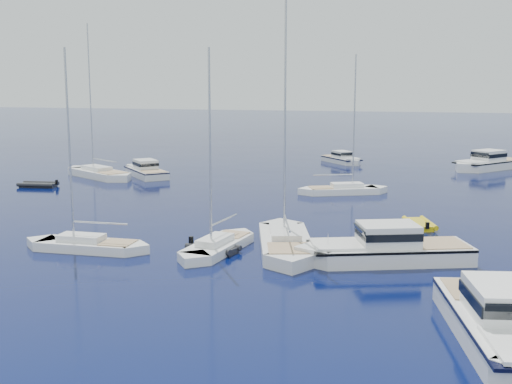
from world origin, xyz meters
TOP-DOWN VIEW (x-y plane):
  - ground at (0.00, 0.00)m, footprint 400.00×400.00m
  - motor_cruiser_right at (13.06, 1.83)m, footprint 5.72×12.22m
  - motor_cruiser_centre at (7.65, 12.71)m, footprint 11.43×6.83m
  - motor_cruiser_far_l at (-19.82, 40.68)m, footprint 8.08×8.46m
  - motor_cruiser_distant at (17.00, 55.91)m, footprint 9.86×10.56m
  - motor_cruiser_horizon at (-0.30, 57.60)m, footprint 6.55×7.18m
  - sailboat_fore at (-2.37, 12.56)m, footprint 3.48×8.87m
  - sailboat_mid_r at (1.55, 14.07)m, footprint 6.11×12.09m
  - sailboat_mid_l at (-10.26, 10.72)m, footprint 8.72×2.44m
  - sailboat_centre at (2.58, 35.02)m, footprint 9.16×5.65m
  - sailboat_far_l at (-24.39, 38.73)m, footprint 11.42×8.57m
  - tender_yellow at (9.59, 22.50)m, footprint 2.98×4.10m
  - tender_grey_near at (-2.58, 12.33)m, footprint 3.75×2.73m
  - tender_grey_far at (-27.03, 31.26)m, footprint 4.10×2.59m

SIDE VIEW (x-z plane):
  - ground at x=0.00m, z-range 0.00..0.00m
  - motor_cruiser_right at x=13.06m, z-range -1.54..1.54m
  - motor_cruiser_centre at x=7.65m, z-range -1.44..1.44m
  - motor_cruiser_far_l at x=-19.82m, z-range -1.18..1.18m
  - motor_cruiser_distant at x=17.00m, z-range -1.45..1.45m
  - motor_cruiser_horizon at x=-0.30m, z-range -0.98..0.98m
  - sailboat_fore at x=-2.37m, z-range -6.34..6.34m
  - sailboat_mid_r at x=1.55m, z-range -8.60..8.60m
  - sailboat_mid_l at x=-10.26m, z-range -6.38..6.38m
  - sailboat_centre at x=2.58m, z-range -6.59..6.59m
  - sailboat_far_l at x=-24.39m, z-range -8.48..8.48m
  - tender_yellow at x=9.59m, z-range -0.47..0.47m
  - tender_grey_near at x=-2.58m, z-range -0.47..0.47m
  - tender_grey_far at x=-27.03m, z-range -0.47..0.47m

